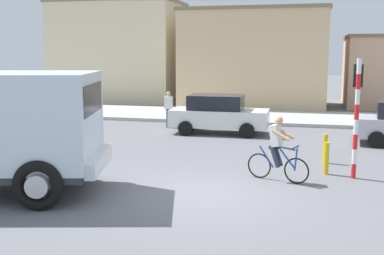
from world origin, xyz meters
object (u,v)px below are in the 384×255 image
object	(u,v)px
pedestrian_near_kerb	(169,109)
cyclist	(278,149)
car_red_near	(218,114)
traffic_light_pole	(357,102)
bollard_far	(325,149)
bollard_near	(326,158)

from	to	relation	value
pedestrian_near_kerb	cyclist	bearing A→B (deg)	-55.99
car_red_near	traffic_light_pole	bearing A→B (deg)	-51.44
cyclist	bollard_far	xyz separation A→B (m)	(1.28, 2.42, -0.41)
cyclist	bollard_far	bearing A→B (deg)	62.07
car_red_near	pedestrian_near_kerb	xyz separation A→B (m)	(-2.44, 0.95, 0.03)
cyclist	pedestrian_near_kerb	xyz separation A→B (m)	(-5.33, 7.89, -0.02)
pedestrian_near_kerb	bollard_near	distance (m)	9.54
cyclist	bollard_near	xyz separation A→B (m)	(1.28, 1.02, -0.41)
traffic_light_pole	pedestrian_near_kerb	size ratio (longest dim) A/B	1.98
bollard_far	car_red_near	bearing A→B (deg)	132.63
pedestrian_near_kerb	bollard_near	xyz separation A→B (m)	(6.61, -6.88, -0.40)
cyclist	traffic_light_pole	world-z (taller)	traffic_light_pole
pedestrian_near_kerb	bollard_far	bearing A→B (deg)	-39.66
cyclist	bollard_far	world-z (taller)	cyclist
car_red_near	bollard_far	bearing A→B (deg)	-47.37
cyclist	traffic_light_pole	xyz separation A→B (m)	(1.99, 0.83, 1.20)
cyclist	car_red_near	world-z (taller)	cyclist
cyclist	car_red_near	bearing A→B (deg)	112.58
bollard_near	bollard_far	xyz separation A→B (m)	(0.00, 1.40, 0.00)
traffic_light_pole	car_red_near	distance (m)	7.92
bollard_near	bollard_far	distance (m)	1.40
cyclist	bollard_near	world-z (taller)	cyclist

